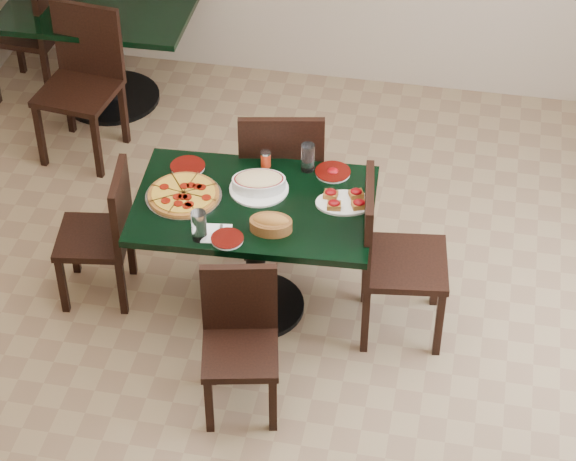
% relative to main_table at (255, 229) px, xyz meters
% --- Properties ---
extents(floor, '(5.50, 5.50, 0.00)m').
position_rel_main_table_xyz_m(floor, '(0.14, -0.30, -0.57)').
color(floor, olive).
rests_on(floor, ground).
extents(room_shell, '(5.50, 5.50, 5.50)m').
position_rel_main_table_xyz_m(room_shell, '(1.16, 1.42, 0.60)').
color(room_shell, silver).
rests_on(room_shell, floor).
extents(main_table, '(1.28, 0.86, 0.75)m').
position_rel_main_table_xyz_m(main_table, '(0.00, 0.00, 0.00)').
color(main_table, black).
rests_on(main_table, floor).
extents(back_table, '(1.24, 0.91, 0.75)m').
position_rel_main_table_xyz_m(back_table, '(-1.44, 1.86, -0.04)').
color(back_table, black).
rests_on(back_table, floor).
extents(chair_far, '(0.54, 0.54, 0.99)m').
position_rel_main_table_xyz_m(chair_far, '(0.04, 0.53, -0.01)').
color(chair_far, black).
rests_on(chair_far, floor).
extents(chair_near, '(0.44, 0.44, 0.80)m').
position_rel_main_table_xyz_m(chair_near, '(0.06, -0.64, -0.13)').
color(chair_near, black).
rests_on(chair_near, floor).
extents(chair_right, '(0.50, 0.50, 0.95)m').
position_rel_main_table_xyz_m(chair_right, '(0.71, -0.01, -0.03)').
color(chair_right, black).
rests_on(chair_right, floor).
extents(chair_left, '(0.44, 0.44, 0.83)m').
position_rel_main_table_xyz_m(chair_left, '(-0.82, -0.02, -0.11)').
color(chair_left, black).
rests_on(chair_left, floor).
extents(back_chair_near, '(0.52, 0.52, 0.98)m').
position_rel_main_table_xyz_m(back_chair_near, '(-1.39, 1.31, -0.01)').
color(back_chair_near, black).
rests_on(back_chair_near, floor).
extents(back_chair_left, '(0.50, 0.50, 1.00)m').
position_rel_main_table_xyz_m(back_chair_left, '(-1.89, 1.86, -0.00)').
color(back_chair_left, black).
rests_on(back_chair_left, floor).
extents(pepperoni_pizza, '(0.40, 0.40, 0.04)m').
position_rel_main_table_xyz_m(pepperoni_pizza, '(-0.37, -0.03, 0.20)').
color(pepperoni_pizza, '#AFAFB6').
rests_on(pepperoni_pizza, main_table).
extents(lasagna_casserole, '(0.31, 0.31, 0.09)m').
position_rel_main_table_xyz_m(lasagna_casserole, '(0.00, 0.11, 0.23)').
color(lasagna_casserole, white).
rests_on(lasagna_casserole, main_table).
extents(bread_basket, '(0.22, 0.16, 0.09)m').
position_rel_main_table_xyz_m(bread_basket, '(0.13, -0.20, 0.22)').
color(bread_basket, brown).
rests_on(bread_basket, main_table).
extents(bruschetta_platter, '(0.34, 0.26, 0.05)m').
position_rel_main_table_xyz_m(bruschetta_platter, '(0.46, 0.07, 0.21)').
color(bruschetta_platter, white).
rests_on(bruschetta_platter, main_table).
extents(side_plate_near, '(0.16, 0.16, 0.02)m').
position_rel_main_table_xyz_m(side_plate_near, '(-0.07, -0.32, 0.19)').
color(side_plate_near, white).
rests_on(side_plate_near, main_table).
extents(side_plate_far_r, '(0.19, 0.19, 0.03)m').
position_rel_main_table_xyz_m(side_plate_far_r, '(0.36, 0.32, 0.19)').
color(side_plate_far_r, white).
rests_on(side_plate_far_r, main_table).
extents(side_plate_far_l, '(0.19, 0.19, 0.02)m').
position_rel_main_table_xyz_m(side_plate_far_l, '(-0.41, 0.23, 0.19)').
color(side_plate_far_l, white).
rests_on(side_plate_far_l, main_table).
extents(napkin_setting, '(0.17, 0.17, 0.01)m').
position_rel_main_table_xyz_m(napkin_setting, '(-0.13, -0.28, 0.18)').
color(napkin_setting, white).
rests_on(napkin_setting, main_table).
extents(water_glass_a, '(0.07, 0.07, 0.16)m').
position_rel_main_table_xyz_m(water_glass_a, '(0.22, 0.33, 0.26)').
color(water_glass_a, white).
rests_on(water_glass_a, main_table).
extents(water_glass_b, '(0.08, 0.08, 0.16)m').
position_rel_main_table_xyz_m(water_glass_b, '(-0.21, -0.33, 0.26)').
color(water_glass_b, white).
rests_on(water_glass_b, main_table).
extents(pepper_shaker, '(0.05, 0.05, 0.09)m').
position_rel_main_table_xyz_m(pepper_shaker, '(-0.00, 0.32, 0.23)').
color(pepper_shaker, red).
rests_on(pepper_shaker, main_table).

